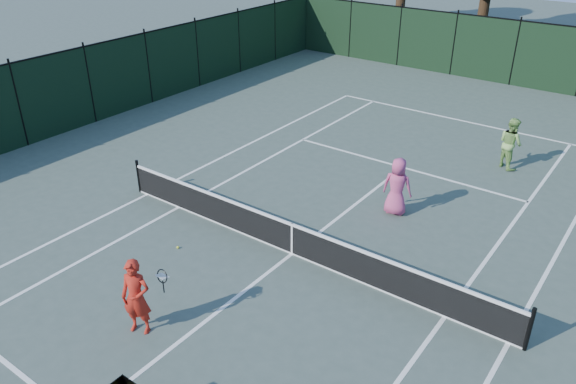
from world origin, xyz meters
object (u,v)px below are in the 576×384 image
Objects in this scene: coach at (136,297)px; player_green at (510,143)px; player_pink at (397,187)px; loose_ball_midcourt at (178,247)px.

coach is 13.22m from player_green.
coach is 1.00× the size of player_green.
coach is at bearing 108.51° from player_green.
player_green reaches higher than player_pink.
coach is 3.21m from loose_ball_midcourt.
coach is 25.56× the size of loose_ball_midcourt.
coach is 7.92m from player_pink.
player_pink is at bearing 106.85° from player_green.
player_pink is 6.29m from loose_ball_midcourt.
loose_ball_midcourt is (-5.34, -10.06, -0.84)m from player_green.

